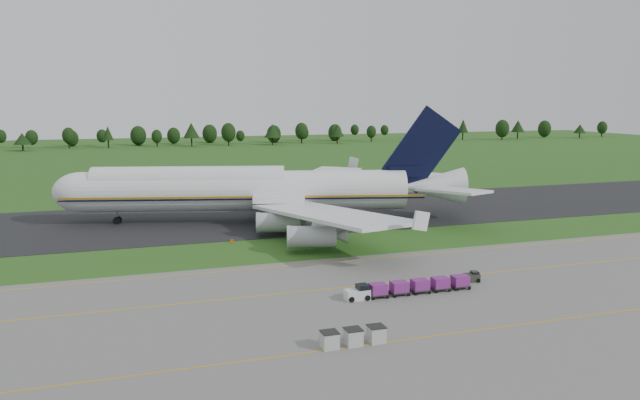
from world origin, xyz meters
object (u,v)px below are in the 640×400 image
object	(u,v)px
aircraft	(253,189)
edge_markers	(288,237)
uld_row	(353,337)
utility_cart	(472,278)
baggage_train	(407,287)

from	to	relation	value
aircraft	edge_markers	world-z (taller)	aircraft
uld_row	edge_markers	size ratio (longest dim) A/B	0.33
aircraft	utility_cart	world-z (taller)	aircraft
edge_markers	uld_row	bearing A→B (deg)	-97.65
uld_row	edge_markers	distance (m)	46.70
aircraft	edge_markers	distance (m)	17.46
utility_cart	aircraft	bearing A→B (deg)	110.99
aircraft	utility_cart	bearing A→B (deg)	-69.01
uld_row	edge_markers	xyz separation A→B (m)	(6.22, 46.28, -0.60)
baggage_train	edge_markers	bearing A→B (deg)	99.53
baggage_train	uld_row	xyz separation A→B (m)	(-11.87, -12.60, -0.08)
edge_markers	baggage_train	bearing A→B (deg)	-80.47
baggage_train	utility_cart	bearing A→B (deg)	11.87
baggage_train	uld_row	size ratio (longest dim) A/B	2.53
baggage_train	utility_cart	xyz separation A→B (m)	(10.24, 2.15, -0.37)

